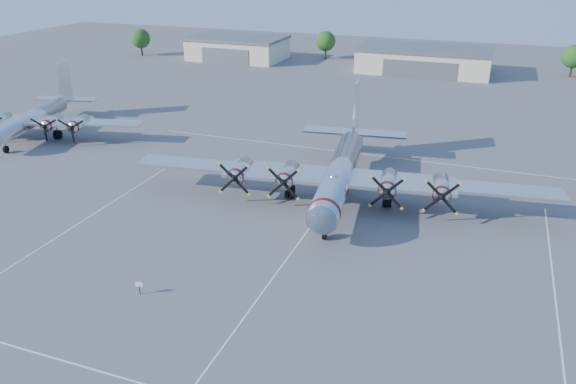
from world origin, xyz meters
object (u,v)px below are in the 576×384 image
(tree_far_west, at_px, (140,38))
(main_bomber_b29, at_px, (340,195))
(hangar_west, at_px, (238,48))
(info_placard, at_px, (139,286))
(hangar_center, at_px, (424,60))
(bomber_west, at_px, (38,135))
(tree_west, at_px, (326,41))
(tree_east, at_px, (574,57))

(tree_far_west, height_order, main_bomber_b29, tree_far_west)
(tree_far_west, bearing_deg, hangar_west, 9.01)
(tree_far_west, bearing_deg, info_placard, -56.34)
(hangar_center, relative_size, main_bomber_b29, 0.64)
(hangar_center, height_order, bomber_west, hangar_center)
(bomber_west, bearing_deg, tree_far_west, 97.47)
(tree_west, xyz_separation_m, main_bomber_b29, (25.66, -79.04, -4.22))
(hangar_center, height_order, tree_east, tree_east)
(tree_west, bearing_deg, info_placard, -81.25)
(hangar_center, bearing_deg, tree_far_west, -176.76)
(info_placard, bearing_deg, bomber_west, 131.59)
(info_placard, bearing_deg, hangar_west, 100.65)
(hangar_west, relative_size, bomber_west, 0.67)
(tree_west, bearing_deg, tree_far_west, -165.07)
(tree_far_west, xyz_separation_m, tree_west, (45.00, 12.00, 0.00))
(tree_west, distance_m, bomber_west, 76.78)
(hangar_center, relative_size, info_placard, 24.68)
(tree_far_west, height_order, info_placard, tree_far_west)
(tree_far_west, xyz_separation_m, info_placard, (60.93, -91.52, -3.41))
(hangar_west, height_order, info_placard, hangar_west)
(tree_east, xyz_separation_m, bomber_west, (-76.94, -71.46, -4.22))
(hangar_center, distance_m, info_placard, 95.93)
(hangar_west, distance_m, tree_far_west, 25.36)
(bomber_west, bearing_deg, tree_east, 29.78)
(tree_west, bearing_deg, hangar_west, -158.11)
(tree_far_west, relative_size, main_bomber_b29, 0.15)
(bomber_west, xyz_separation_m, info_placard, (37.87, -30.06, 0.82))
(tree_west, height_order, tree_east, same)
(hangar_west, height_order, tree_west, tree_west)
(tree_east, bearing_deg, tree_far_west, -174.29)
(tree_far_west, distance_m, tree_east, 100.50)
(hangar_west, relative_size, info_placard, 19.50)
(main_bomber_b29, height_order, bomber_west, main_bomber_b29)
(hangar_center, xyz_separation_m, main_bomber_b29, (0.66, -71.00, -2.71))
(hangar_west, bearing_deg, main_bomber_b29, -57.25)
(hangar_west, bearing_deg, tree_east, 4.60)
(hangar_center, distance_m, tree_far_west, 70.13)
(main_bomber_b29, distance_m, bomber_west, 47.93)
(hangar_west, xyz_separation_m, tree_east, (75.00, 6.04, 1.51))
(tree_far_west, xyz_separation_m, bomber_west, (23.06, -61.46, -4.22))
(tree_east, bearing_deg, main_bomber_b29, -110.85)
(tree_west, xyz_separation_m, tree_east, (55.00, -2.00, 0.00))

